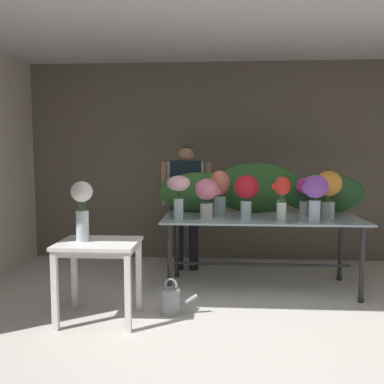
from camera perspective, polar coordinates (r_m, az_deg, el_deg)
The scene contains 17 objects.
ground_plane at distance 4.52m, azimuth 6.13°, elevation -14.14°, with size 7.65×7.65×0.00m, color silver.
wall_back at distance 5.88m, azimuth 5.59°, elevation 4.19°, with size 5.88×0.12×2.78m, color #706656.
ceiling_slab at distance 4.47m, azimuth 6.52°, elevation 22.70°, with size 6.00×3.36×0.12m, color silver.
display_table_glass at distance 4.59m, azimuth 9.61°, elevation -4.83°, with size 2.15×0.94×0.81m.
side_table_white at distance 3.79m, azimuth -12.87°, elevation -8.28°, with size 0.71×0.56×0.72m.
florist at distance 5.25m, azimuth -0.83°, elevation -0.20°, with size 0.64×0.24×1.60m.
foliage_backdrop at distance 4.89m, azimuth 9.08°, elevation 0.19°, with size 2.41×0.25×0.59m.
vase_rosy_dahlias at distance 4.37m, azimuth 2.03°, elevation -0.35°, with size 0.28×0.25×0.43m.
vase_blush_snapdragons at distance 4.31m, azimuth -1.89°, elevation 0.25°, with size 0.24×0.24×0.47m.
vase_scarlet_hydrangea at distance 4.26m, azimuth 12.37°, elevation -0.43°, with size 0.19×0.17×0.46m.
vase_coral_tulips at distance 4.66m, azimuth 3.85°, elevation 0.37°, with size 0.23×0.23×0.51m.
vase_crimson_peonies at distance 4.37m, azimuth 7.55°, elevation 0.13°, with size 0.26×0.26×0.47m.
vase_sunset_freesia at distance 4.61m, azimuth 18.53°, elevation 0.44°, with size 0.28×0.27×0.51m.
vase_magenta_roses at distance 4.76m, azimuth 15.35°, elevation 0.01°, with size 0.18×0.17×0.43m.
vase_violet_ranunculus at distance 4.31m, azimuth 16.71°, elevation -0.02°, with size 0.27×0.26×0.48m.
vase_white_roses_tall at distance 3.76m, azimuth -15.10°, elevation -2.01°, with size 0.19×0.19×0.54m.
watering_can at distance 3.98m, azimuth -2.90°, elevation -14.90°, with size 0.35×0.18×0.34m.
Camera 1 is at (-0.20, -2.64, 1.50)m, focal length 38.27 mm.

